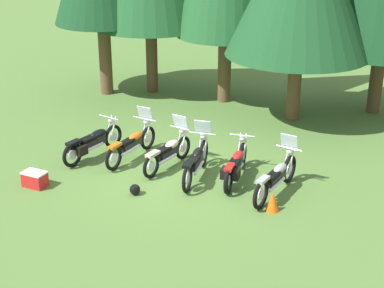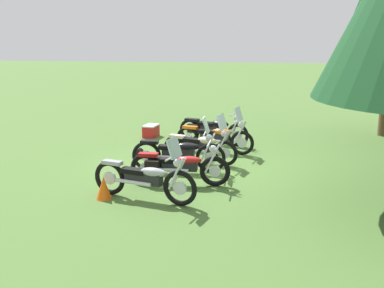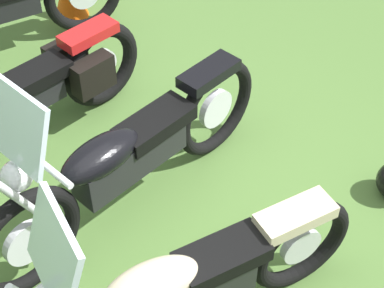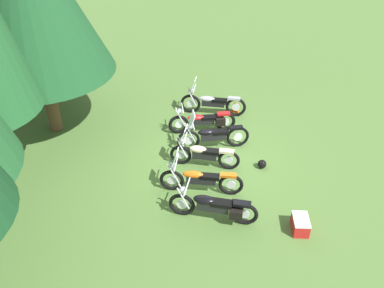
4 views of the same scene
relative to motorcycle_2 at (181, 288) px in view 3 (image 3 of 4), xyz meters
name	(u,v)px [view 3 (image 3 of 4)]	position (x,y,z in m)	size (l,w,h in m)	color
ground_plane	(155,270)	(0.42, -0.20, -0.46)	(80.00, 80.00, 0.00)	#4C7033
motorcycle_2	(181,288)	(0.00, 0.00, 0.00)	(0.90, 2.05, 1.34)	black
motorcycle_3	(125,158)	(0.88, -0.44, 0.03)	(0.72, 2.35, 1.38)	black
motorcycle_4	(15,101)	(1.90, -0.35, -0.03)	(0.67, 2.31, 1.00)	black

